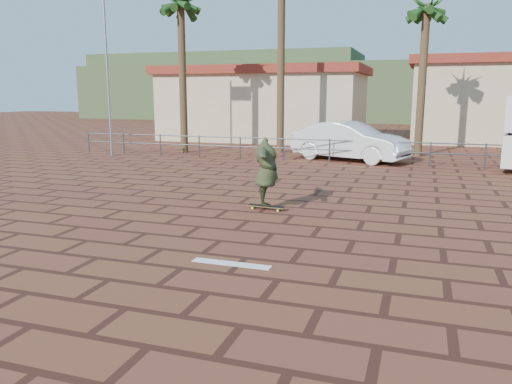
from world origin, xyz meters
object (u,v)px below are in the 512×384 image
skateboarder (267,172)px  car_white (350,141)px  car_silver (353,136)px  longboard (266,207)px

skateboarder → car_white: skateboarder is taller
skateboarder → car_silver: bearing=-18.7°
longboard → car_white: size_ratio=0.20×
skateboarder → longboard: bearing=-15.4°
longboard → car_silver: bearing=93.1°
longboard → car_silver: (0.35, 13.12, 0.75)m
car_silver → car_white: size_ratio=0.97×
car_white → longboard: bearing=-163.8°
car_silver → skateboarder: bearing=179.5°
skateboarder → car_white: bearing=-20.8°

